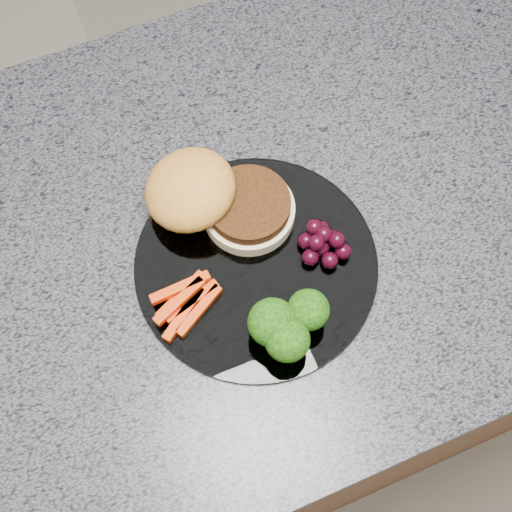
{
  "coord_description": "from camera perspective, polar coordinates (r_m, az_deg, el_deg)",
  "views": [
    {
      "loc": [
        -0.09,
        -0.33,
        1.6
      ],
      "look_at": [
        0.02,
        -0.06,
        0.93
      ],
      "focal_mm": 50.0,
      "sensor_mm": 36.0,
      "label": 1
    }
  ],
  "objects": [
    {
      "name": "island_cabinet",
      "position": [
        1.22,
        -1.97,
        -7.24
      ],
      "size": [
        1.2,
        0.6,
        0.86
      ],
      "primitive_type": "cube",
      "color": "brown",
      "rests_on": "ground"
    },
    {
      "name": "burger",
      "position": [
        0.77,
        -3.6,
        4.62
      ],
      "size": [
        0.18,
        0.17,
        0.05
      ],
      "rotation": [
        0.0,
        0.0,
        -0.42
      ],
      "color": "beige",
      "rests_on": "plate"
    },
    {
      "name": "carrot_sticks",
      "position": [
        0.74,
        -5.63,
        -3.67
      ],
      "size": [
        0.08,
        0.06,
        0.02
      ],
      "rotation": [
        0.0,
        0.0,
        0.13
      ],
      "color": "red",
      "rests_on": "plate"
    },
    {
      "name": "countertop",
      "position": [
        0.8,
        -2.99,
        1.69
      ],
      "size": [
        1.2,
        0.6,
        0.04
      ],
      "primitive_type": "cube",
      "color": "#4E4E58",
      "rests_on": "island_cabinet"
    },
    {
      "name": "broccoli",
      "position": [
        0.7,
        2.49,
        -5.52
      ],
      "size": [
        0.08,
        0.07,
        0.06
      ],
      "rotation": [
        0.0,
        0.0,
        -0.24
      ],
      "color": "#58822F",
      "rests_on": "plate"
    },
    {
      "name": "plate",
      "position": [
        0.76,
        0.0,
        -0.68
      ],
      "size": [
        0.26,
        0.26,
        0.01
      ],
      "primitive_type": "cylinder",
      "color": "white",
      "rests_on": "countertop"
    },
    {
      "name": "grape_bunch",
      "position": [
        0.76,
        5.42,
        1.07
      ],
      "size": [
        0.05,
        0.05,
        0.03
      ],
      "rotation": [
        0.0,
        0.0,
        0.01
      ],
      "color": "black",
      "rests_on": "plate"
    }
  ]
}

